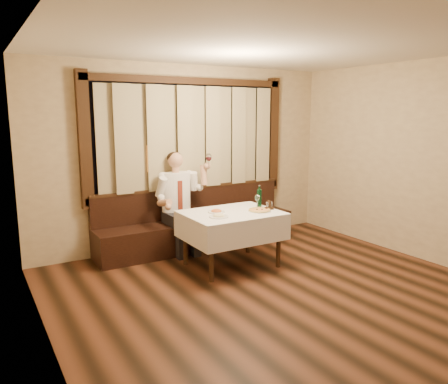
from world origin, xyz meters
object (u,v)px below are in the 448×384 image
pasta_red (216,210)px  green_bottle (259,198)px  cruet_caddy (269,206)px  seated_man (179,196)px  dining_table (232,220)px  pasta_cream (219,215)px  pizza (259,210)px  banquette (197,227)px

pasta_red → green_bottle: green_bottle is taller
cruet_caddy → seated_man: 1.38m
dining_table → pasta_cream: 0.37m
pasta_cream → cruet_caddy: bearing=2.3°
pizza → pasta_red: 0.59m
pizza → seated_man: 1.29m
green_bottle → pizza: bearing=-124.3°
dining_table → pizza: size_ratio=4.04×
dining_table → pizza: pizza is taller
pizza → green_bottle: size_ratio=1.01×
banquette → dining_table: size_ratio=2.52×
pizza → green_bottle: 0.31m
pasta_red → green_bottle: 0.70m
dining_table → seated_man: 1.02m
cruet_caddy → green_bottle: bearing=96.4°
pasta_red → cruet_caddy: bearing=-17.2°
banquette → green_bottle: 1.22m
banquette → seated_man: bearing=-165.2°
dining_table → green_bottle: (0.51, 0.08, 0.24)m
banquette → green_bottle: size_ratio=10.28×
dining_table → seated_man: (-0.35, 0.93, 0.21)m
pasta_red → pasta_cream: 0.28m
green_bottle → cruet_caddy: (0.02, -0.21, -0.09)m
seated_man → cruet_caddy: bearing=-50.6°
seated_man → pasta_red: bearing=-79.3°
cruet_caddy → pasta_cream: bearing=-176.3°
pasta_cream → pizza: bearing=1.2°
dining_table → cruet_caddy: (0.53, -0.13, 0.15)m
dining_table → green_bottle: bearing=9.0°
pasta_cream → pasta_red: bearing=66.6°
green_bottle → seated_man: seated_man is taller
pizza → pasta_cream: pasta_cream is taller
banquette → cruet_caddy: bearing=-65.4°
pasta_cream → cruet_caddy: 0.83m
banquette → pasta_red: banquette is taller
green_bottle → seated_man: bearing=135.2°
dining_table → cruet_caddy: 0.57m
seated_man → green_bottle: bearing=-44.8°
pizza → pasta_cream: 0.65m
cruet_caddy → dining_table: bearing=167.3°
pasta_cream → seated_man: (-0.05, 1.10, 0.07)m
pasta_red → cruet_caddy: size_ratio=1.86×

